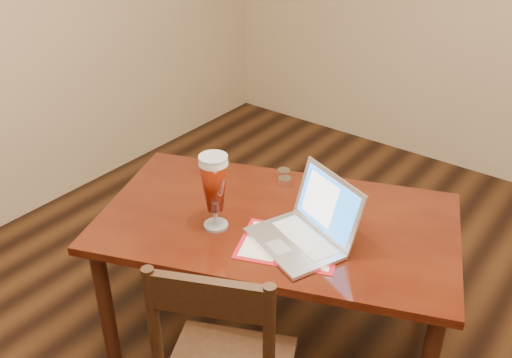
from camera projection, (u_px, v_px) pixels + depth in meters
The scene contains 1 object.
dining_table at pixel (275, 233), 2.41m from camera, with size 1.68×1.31×1.02m.
Camera 1 is at (0.77, -1.34, 2.04)m, focal length 40.00 mm.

